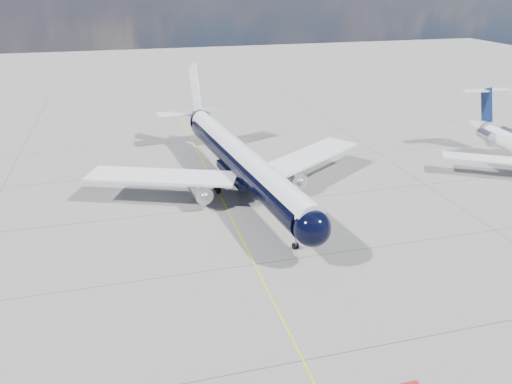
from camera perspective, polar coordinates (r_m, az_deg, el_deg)
ground at (r=70.97m, az=-4.29°, el=-0.05°), size 320.00×320.00×0.00m
taxiway_centerline at (r=66.48m, az=-3.46°, el=-1.70°), size 0.16×160.00×0.01m
main_airliner at (r=70.44m, az=-1.95°, el=3.83°), size 41.87×51.25×14.81m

